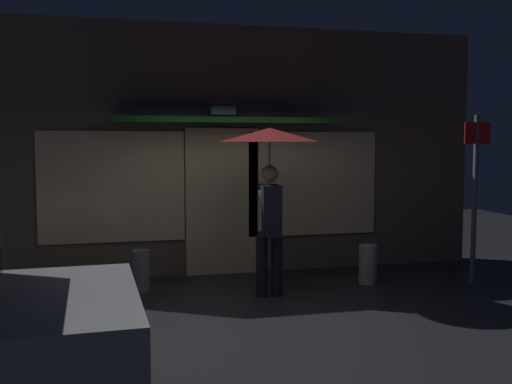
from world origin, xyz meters
name	(u,v)px	position (x,y,z in m)	size (l,w,h in m)	color
ground_plane	(256,315)	(0.00, 0.00, 0.00)	(18.00, 18.00, 0.00)	#26262B
building_facade	(220,151)	(0.00, 2.33, 1.85)	(8.20, 1.00, 3.73)	brown
person_with_umbrella	(269,161)	(0.35, 0.75, 1.75)	(1.29, 1.29, 2.17)	black
street_sign_post	(475,188)	(3.35, 0.80, 1.34)	(0.40, 0.07, 2.37)	#595B60
sidewalk_bollard	(141,271)	(-1.25, 1.39, 0.28)	(0.24, 0.24, 0.56)	slate
sidewalk_bollard_2	(368,264)	(1.88, 1.09, 0.27)	(0.25, 0.25, 0.55)	#B2A899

